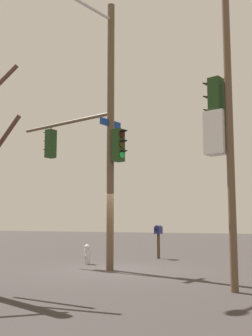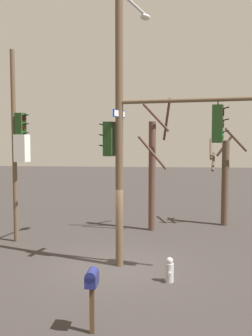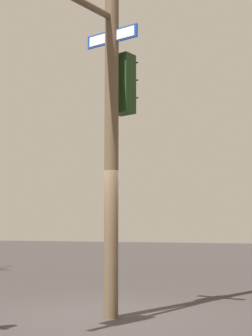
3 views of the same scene
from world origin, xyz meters
name	(u,v)px [view 1 (image 1 of 3)]	position (x,y,z in m)	size (l,w,h in m)	color
ground_plane	(115,270)	(0.00, 0.00, 0.00)	(80.00, 80.00, 0.00)	#352F2E
main_signal_pole_assembly	(96,126)	(-0.19, 0.63, 4.89)	(4.20, 5.09, 9.24)	brown
secondary_pole_assembly	(222,125)	(-2.76, -4.12, 3.92)	(0.51, 0.73, 7.53)	brown
fire_hydrant	(87,255)	(1.18, 1.70, 0.34)	(0.38, 0.24, 0.73)	#B2B2B7
mailbox	(158,232)	(4.36, -0.03, 1.11)	(0.45, 0.25, 1.41)	#4C3823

